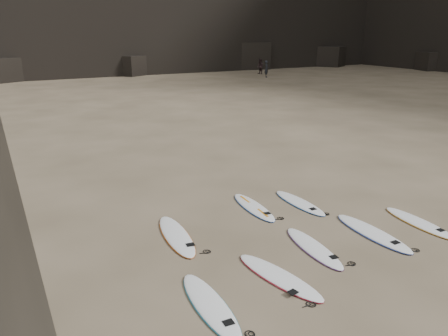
# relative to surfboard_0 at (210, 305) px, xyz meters

# --- Properties ---
(ground) EXTENTS (240.00, 240.00, 0.00)m
(ground) POSITION_rel_surfboard_0_xyz_m (4.12, 0.88, -0.05)
(ground) COLOR #897559
(ground) RESTS_ON ground
(surfboard_0) EXTENTS (0.73, 2.57, 0.09)m
(surfboard_0) POSITION_rel_surfboard_0_xyz_m (0.00, 0.00, 0.00)
(surfboard_0) COLOR white
(surfboard_0) RESTS_ON ground
(surfboard_1) EXTENTS (1.07, 2.61, 0.09)m
(surfboard_1) POSITION_rel_surfboard_0_xyz_m (1.84, 0.21, -0.00)
(surfboard_1) COLOR white
(surfboard_1) RESTS_ON ground
(surfboard_2) EXTENTS (0.85, 2.47, 0.09)m
(surfboard_2) POSITION_rel_surfboard_0_xyz_m (3.42, 0.93, -0.00)
(surfboard_2) COLOR white
(surfboard_2) RESTS_ON ground
(surfboard_3) EXTENTS (0.73, 2.72, 0.10)m
(surfboard_3) POSITION_rel_surfboard_0_xyz_m (5.39, 0.82, 0.00)
(surfboard_3) COLOR white
(surfboard_3) RESTS_ON ground
(surfboard_4) EXTENTS (0.72, 2.46, 0.09)m
(surfboard_4) POSITION_rel_surfboard_0_xyz_m (7.07, 0.67, -0.00)
(surfboard_4) COLOR white
(surfboard_4) RESTS_ON ground
(surfboard_5) EXTENTS (0.94, 2.72, 0.10)m
(surfboard_5) POSITION_rel_surfboard_0_xyz_m (0.59, 3.22, 0.00)
(surfboard_5) COLOR white
(surfboard_5) RESTS_ON ground
(surfboard_6) EXTENTS (0.76, 2.49, 0.09)m
(surfboard_6) POSITION_rel_surfboard_0_xyz_m (3.48, 3.91, -0.00)
(surfboard_6) COLOR white
(surfboard_6) RESTS_ON ground
(surfboard_7) EXTENTS (0.59, 2.40, 0.09)m
(surfboard_7) POSITION_rel_surfboard_0_xyz_m (4.97, 3.51, -0.00)
(surfboard_7) COLOR white
(surfboard_7) RESTS_ON ground
(person_a) EXTENTS (0.75, 0.83, 1.89)m
(person_a) POSITION_rel_surfboard_0_xyz_m (25.30, 36.05, 0.90)
(person_a) COLOR black
(person_a) RESTS_ON ground
(person_b) EXTENTS (0.78, 0.96, 1.85)m
(person_b) POSITION_rel_surfboard_0_xyz_m (26.69, 39.54, 0.88)
(person_b) COLOR black
(person_b) RESTS_ON ground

